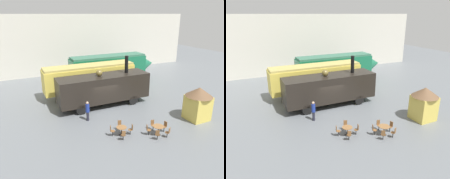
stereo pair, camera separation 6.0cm
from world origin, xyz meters
TOP-DOWN VIEW (x-y plane):
  - ground_plane at (0.00, 0.00)m, footprint 80.00×80.00m
  - backdrop_wall at (0.00, 15.19)m, footprint 44.00×0.15m
  - streamlined_locomotive at (4.78, 8.12)m, footprint 12.32×2.59m
  - passenger_coach_vintage at (0.07, 4.61)m, footprint 10.44×2.41m
  - steam_locomotive at (0.30, 1.07)m, footprint 9.37×2.59m
  - cafe_table_near at (-0.85, -5.04)m, footprint 0.81×0.81m
  - cafe_table_mid at (1.79, -6.19)m, footprint 0.88×0.88m
  - cafe_chair_0 at (-1.07, -5.79)m, footprint 0.37×0.39m
  - cafe_chair_1 at (-0.11, -5.27)m, footprint 0.39×0.37m
  - cafe_chair_2 at (-0.63, -4.30)m, footprint 0.37×0.39m
  - cafe_chair_3 at (-1.60, -4.82)m, footprint 0.39×0.37m
  - cafe_chair_4 at (1.85, -5.38)m, footprint 0.36×0.36m
  - cafe_chair_5 at (1.04, -5.88)m, footprint 0.39×0.38m
  - cafe_chair_6 at (1.26, -6.81)m, footprint 0.40×0.41m
  - cafe_chair_7 at (2.21, -6.88)m, footprint 0.39×0.40m
  - cafe_chair_8 at (2.57, -6.00)m, footprint 0.38×0.36m
  - visitor_person at (-2.38, -1.53)m, footprint 0.34×0.34m
  - ticket_kiosk at (6.57, -5.41)m, footprint 2.34×2.34m

SIDE VIEW (x-z plane):
  - ground_plane at x=0.00m, z-range 0.00..0.00m
  - cafe_chair_0 at x=-1.07m, z-range 0.07..0.94m
  - cafe_chair_1 at x=-0.11m, z-range 0.07..0.94m
  - cafe_chair_2 at x=-0.63m, z-range 0.07..0.94m
  - cafe_chair_3 at x=-1.60m, z-range 0.07..0.94m
  - cafe_chair_4 at x=1.85m, z-range 0.07..0.94m
  - cafe_chair_5 at x=1.04m, z-range 0.07..0.94m
  - cafe_chair_6 at x=1.26m, z-range 0.07..0.94m
  - cafe_chair_7 at x=2.21m, z-range 0.07..0.94m
  - cafe_chair_8 at x=2.57m, z-range 0.07..0.94m
  - cafe_table_near at x=-0.85m, z-range 0.19..0.91m
  - cafe_table_mid at x=1.79m, z-range 0.22..0.98m
  - visitor_person at x=-2.38m, z-range 0.09..1.90m
  - ticket_kiosk at x=6.57m, z-range 0.17..3.17m
  - steam_locomotive at x=0.30m, z-range -0.55..4.42m
  - passenger_coach_vintage at x=0.07m, z-range 0.38..3.95m
  - streamlined_locomotive at x=4.78m, z-range 0.30..4.06m
  - backdrop_wall at x=0.00m, z-range 0.00..9.00m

